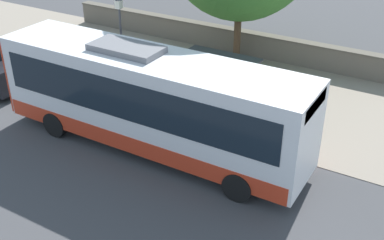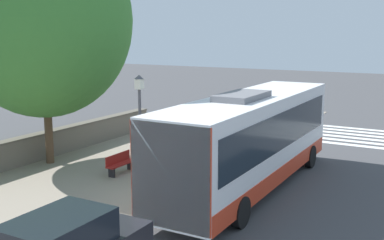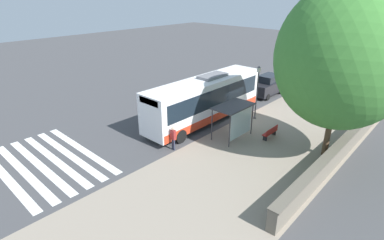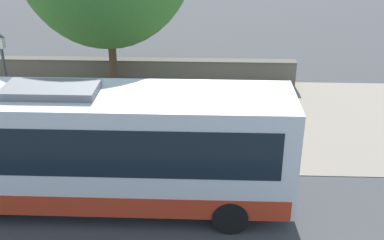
% 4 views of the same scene
% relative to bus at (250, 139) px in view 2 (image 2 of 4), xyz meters
% --- Properties ---
extents(ground_plane, '(120.00, 120.00, 0.00)m').
position_rel_bus_xyz_m(ground_plane, '(-1.86, -2.30, -1.98)').
color(ground_plane, '#424244').
rests_on(ground_plane, ground).
extents(sidewalk_plaza, '(9.00, 44.00, 0.02)m').
position_rel_bus_xyz_m(sidewalk_plaza, '(-6.36, -2.30, -1.97)').
color(sidewalk_plaza, gray).
rests_on(sidewalk_plaza, ground).
extents(crosswalk_stripes, '(9.00, 5.25, 0.01)m').
position_rel_bus_xyz_m(crosswalk_stripes, '(3.14, 11.88, -1.98)').
color(crosswalk_stripes, silver).
rests_on(crosswalk_stripes, ground).
extents(stone_wall, '(0.60, 20.00, 1.28)m').
position_rel_bus_xyz_m(stone_wall, '(-10.41, -2.30, -1.33)').
color(stone_wall, '#6B6356').
rests_on(stone_wall, ground).
extents(bus, '(2.70, 11.76, 3.84)m').
position_rel_bus_xyz_m(bus, '(0.00, 0.00, 0.00)').
color(bus, white).
rests_on(bus, ground).
extents(bus_shelter, '(1.87, 3.13, 2.52)m').
position_rel_bus_xyz_m(bus_shelter, '(-3.56, 0.92, 0.13)').
color(bus_shelter, '#2D2D33').
rests_on(bus_shelter, ground).
extents(pedestrian, '(0.34, 0.23, 1.72)m').
position_rel_bus_xyz_m(pedestrian, '(-1.60, 5.23, -0.97)').
color(pedestrian, '#2D3347').
rests_on(pedestrian, ground).
extents(bench, '(0.40, 1.62, 0.88)m').
position_rel_bus_xyz_m(bench, '(-5.60, -0.87, -1.50)').
color(bench, maroon).
rests_on(bench, ground).
extents(street_lamp_near, '(0.28, 0.28, 4.56)m').
position_rel_bus_xyz_m(street_lamp_near, '(-2.77, -3.32, 0.72)').
color(street_lamp_near, '#4C4C51').
rests_on(street_lamp_near, ground).
extents(shade_tree, '(7.91, 7.91, 10.89)m').
position_rel_bus_xyz_m(shade_tree, '(-9.50, -1.10, 4.56)').
color(shade_tree, brown).
rests_on(shade_tree, ground).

